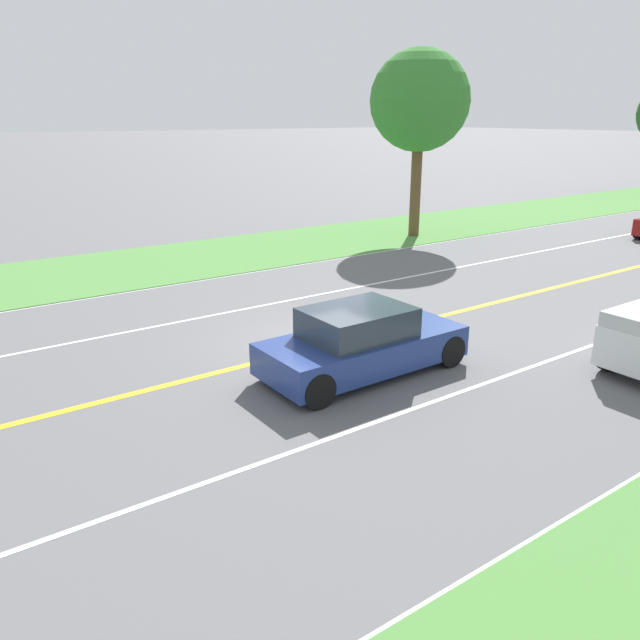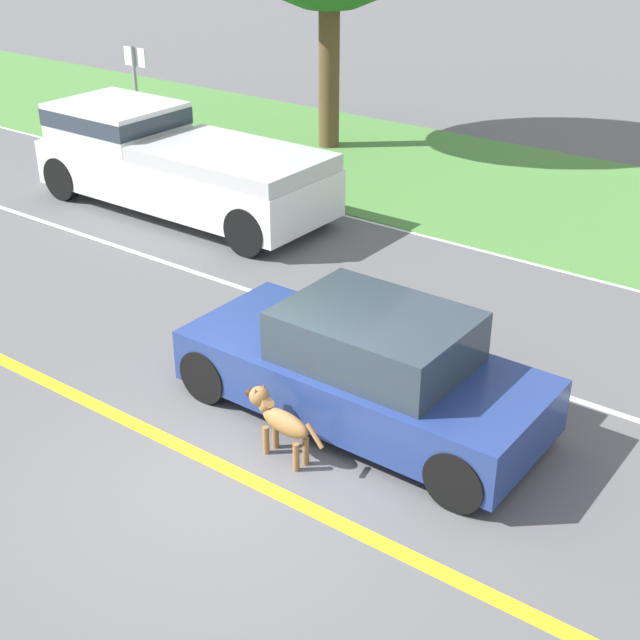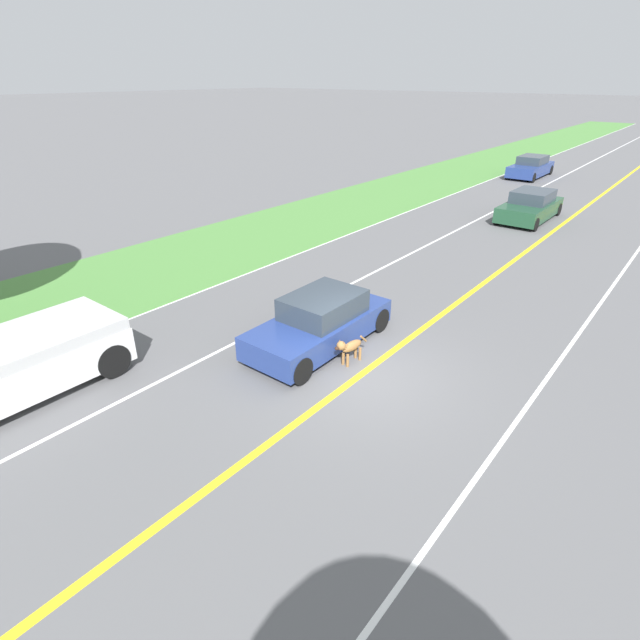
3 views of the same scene
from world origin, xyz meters
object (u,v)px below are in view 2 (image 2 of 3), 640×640
(pickup_truck, at_px, (172,161))
(street_sign, at_px, (136,83))
(ego_car, at_px, (365,369))
(dog, at_px, (279,419))

(pickup_truck, relative_size, street_sign, 2.61)
(pickup_truck, distance_m, street_sign, 4.40)
(ego_car, distance_m, street_sign, 12.13)
(ego_car, xyz_separation_m, street_sign, (6.27, 10.36, 0.76))
(pickup_truck, bearing_deg, street_sign, 54.92)
(ego_car, bearing_deg, street_sign, 58.81)
(ego_car, distance_m, pickup_truck, 7.75)
(ego_car, relative_size, pickup_truck, 0.73)
(pickup_truck, bearing_deg, dog, -127.27)
(dog, xyz_separation_m, street_sign, (7.43, 10.04, 0.94))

